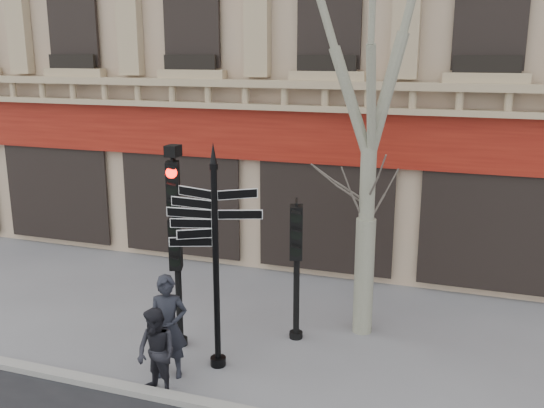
{
  "coord_description": "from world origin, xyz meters",
  "views": [
    {
      "loc": [
        3.5,
        -9.25,
        5.61
      ],
      "look_at": [
        0.09,
        0.6,
        2.97
      ],
      "focal_mm": 40.0,
      "sensor_mm": 36.0,
      "label": 1
    }
  ],
  "objects_px": {
    "traffic_signal_main": "(176,223)",
    "pedestrian_b": "(156,353)",
    "fingerpost": "(215,220)",
    "pedestrian_a": "(168,327)",
    "traffic_signal_secondary": "(297,247)"
  },
  "relations": [
    {
      "from": "fingerpost",
      "to": "pedestrian_b",
      "type": "bearing_deg",
      "value": -124.07
    },
    {
      "from": "traffic_signal_secondary",
      "to": "pedestrian_a",
      "type": "relative_size",
      "value": 1.47
    },
    {
      "from": "traffic_signal_secondary",
      "to": "fingerpost",
      "type": "bearing_deg",
      "value": -140.45
    },
    {
      "from": "pedestrian_a",
      "to": "pedestrian_b",
      "type": "xyz_separation_m",
      "value": [
        0.12,
        -0.62,
        -0.17
      ]
    },
    {
      "from": "pedestrian_b",
      "to": "pedestrian_a",
      "type": "bearing_deg",
      "value": 119.8
    },
    {
      "from": "traffic_signal_main",
      "to": "pedestrian_b",
      "type": "bearing_deg",
      "value": -95.49
    },
    {
      "from": "traffic_signal_main",
      "to": "pedestrian_a",
      "type": "bearing_deg",
      "value": -92.77
    },
    {
      "from": "traffic_signal_secondary",
      "to": "pedestrian_b",
      "type": "xyz_separation_m",
      "value": [
        -1.58,
        -2.76,
        -1.16
      ]
    },
    {
      "from": "fingerpost",
      "to": "pedestrian_b",
      "type": "distance_m",
      "value": 2.42
    },
    {
      "from": "traffic_signal_main",
      "to": "pedestrian_b",
      "type": "distance_m",
      "value": 2.5
    },
    {
      "from": "fingerpost",
      "to": "traffic_signal_secondary",
      "type": "distance_m",
      "value": 2.03
    },
    {
      "from": "fingerpost",
      "to": "pedestrian_a",
      "type": "relative_size",
      "value": 2.2
    },
    {
      "from": "fingerpost",
      "to": "pedestrian_b",
      "type": "height_order",
      "value": "fingerpost"
    },
    {
      "from": "traffic_signal_main",
      "to": "traffic_signal_secondary",
      "type": "distance_m",
      "value": 2.37
    },
    {
      "from": "fingerpost",
      "to": "traffic_signal_main",
      "type": "bearing_deg",
      "value": 144.0
    }
  ]
}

